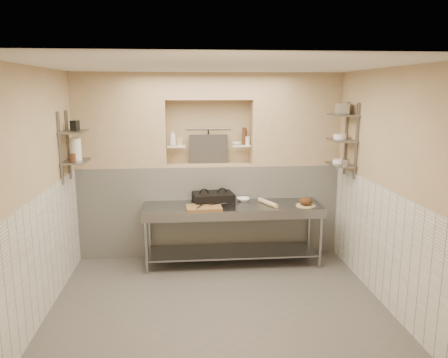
{
  "coord_description": "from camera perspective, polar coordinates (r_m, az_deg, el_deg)",
  "views": [
    {
      "loc": [
        -0.36,
        -4.92,
        2.54
      ],
      "look_at": [
        0.16,
        0.9,
        1.35
      ],
      "focal_mm": 35.0,
      "sensor_mm": 36.0,
      "label": 1
    }
  ],
  "objects": [
    {
      "name": "splash_panel",
      "position": [
        6.84,
        -2.01,
        3.94
      ],
      "size": [
        0.6,
        0.08,
        0.45
      ],
      "primitive_type": "cube",
      "rotation": [
        -0.14,
        0.0,
        0.0
      ],
      "color": "#383330",
      "rests_on": "alcove_sill"
    },
    {
      "name": "basket_right",
      "position": [
        6.42,
        15.15,
        8.87
      ],
      "size": [
        0.26,
        0.29,
        0.15
      ],
      "primitive_type": "cube",
      "rotation": [
        0.0,
        0.0,
        -0.3
      ],
      "color": "gray",
      "rests_on": "wall_shelf_right_upper"
    },
    {
      "name": "box_left_upper",
      "position": [
        6.24,
        -18.9,
        6.65
      ],
      "size": [
        0.12,
        0.12,
        0.13
      ],
      "primitive_type": "cube",
      "rotation": [
        0.0,
        0.0,
        -0.35
      ],
      "color": "black",
      "rests_on": "wall_shelf_left_upper"
    },
    {
      "name": "wall_shelf_left_upper",
      "position": [
        6.17,
        -19.02,
        5.87
      ],
      "size": [
        0.3,
        0.5,
        0.03
      ],
      "primitive_type": "cube",
      "color": "slate",
      "rests_on": "wall_left"
    },
    {
      "name": "knife_blade",
      "position": [
        6.23,
        -0.81,
        -3.29
      ],
      "size": [
        0.27,
        0.14,
        0.01
      ],
      "primitive_type": "cube",
      "rotation": [
        0.0,
        0.0,
        0.41
      ],
      "color": "gray",
      "rests_on": "cutting_board"
    },
    {
      "name": "jug_left",
      "position": [
        6.23,
        -18.82,
        3.71
      ],
      "size": [
        0.15,
        0.15,
        0.3
      ],
      "primitive_type": "cylinder",
      "color": "white",
      "rests_on": "wall_shelf_left_lower"
    },
    {
      "name": "bottle_soap",
      "position": [
        6.66,
        -6.71,
        5.35
      ],
      "size": [
        0.12,
        0.12,
        0.24
      ],
      "primitive_type": "imported",
      "rotation": [
        0.0,
        0.0,
        0.35
      ],
      "color": "white",
      "rests_on": "alcove_shelf_left"
    },
    {
      "name": "backwall_header",
      "position": [
        6.68,
        -2.02,
        12.02
      ],
      "size": [
        1.3,
        0.4,
        0.4
      ],
      "primitive_type": "cube",
      "color": "tan",
      "rests_on": "backwall_lower"
    },
    {
      "name": "bowl_right_mid",
      "position": [
        6.47,
        14.92,
        5.41
      ],
      "size": [
        0.18,
        0.18,
        0.07
      ],
      "primitive_type": "cylinder",
      "color": "white",
      "rests_on": "wall_shelf_right_mid"
    },
    {
      "name": "wall_shelf_right_mid",
      "position": [
        6.4,
        15.12,
        4.92
      ],
      "size": [
        0.3,
        0.5,
        0.02
      ],
      "primitive_type": "cube",
      "color": "slate",
      "rests_on": "wall_right"
    },
    {
      "name": "backwall_lower",
      "position": [
        6.93,
        -1.91,
        -3.9
      ],
      "size": [
        4.0,
        0.4,
        1.4
      ],
      "primitive_type": "cube",
      "color": "white",
      "rests_on": "floor"
    },
    {
      "name": "bread_board",
      "position": [
        6.42,
        10.61,
        -3.43
      ],
      "size": [
        0.28,
        0.28,
        0.02
      ],
      "primitive_type": "cylinder",
      "color": "#DEC487",
      "rests_on": "prep_table"
    },
    {
      "name": "panini_press",
      "position": [
        6.45,
        -1.42,
        -2.51
      ],
      "size": [
        0.63,
        0.5,
        0.16
      ],
      "rotation": [
        0.0,
        0.0,
        0.14
      ],
      "color": "black",
      "rests_on": "prep_table"
    },
    {
      "name": "shelf_rail_right_b",
      "position": [
        6.26,
        16.91,
        4.69
      ],
      "size": [
        0.03,
        0.03,
        1.05
      ],
      "primitive_type": "cube",
      "color": "slate",
      "rests_on": "wall_right"
    },
    {
      "name": "condiment_a",
      "position": [
        6.8,
        2.78,
        5.45
      ],
      "size": [
        0.06,
        0.06,
        0.22
      ],
      "primitive_type": "cylinder",
      "color": "#452717",
      "rests_on": "alcove_shelf_right"
    },
    {
      "name": "shelf_rail_right_a",
      "position": [
        6.63,
        15.63,
        5.12
      ],
      "size": [
        0.03,
        0.03,
        1.05
      ],
      "primitive_type": "cube",
      "color": "slate",
      "rests_on": "wall_right"
    },
    {
      "name": "prep_table",
      "position": [
        6.43,
        1.17,
        -5.67
      ],
      "size": [
        2.6,
        0.7,
        0.9
      ],
      "color": "gray",
      "rests_on": "floor"
    },
    {
      "name": "jar_alcove",
      "position": [
        6.76,
        -5.81,
        4.96
      ],
      "size": [
        0.08,
        0.08,
        0.13
      ],
      "primitive_type": "cube",
      "color": "tan",
      "rests_on": "alcove_shelf_left"
    },
    {
      "name": "wall_shelf_left_lower",
      "position": [
        6.22,
        -18.78,
        2.21
      ],
      "size": [
        0.3,
        0.5,
        0.02
      ],
      "primitive_type": "cube",
      "color": "slate",
      "rests_on": "wall_left"
    },
    {
      "name": "alcove_shelf_right",
      "position": [
        6.78,
        2.27,
        4.38
      ],
      "size": [
        0.28,
        0.16,
        0.02
      ],
      "primitive_type": "cube",
      "color": "white",
      "rests_on": "backwall_lower"
    },
    {
      "name": "ceiling",
      "position": [
        4.94,
        -0.91,
        15.11
      ],
      "size": [
        4.0,
        3.9,
        0.1
      ],
      "primitive_type": "cube",
      "color": "silver",
      "rests_on": "ground"
    },
    {
      "name": "rolling_pin",
      "position": [
        6.39,
        5.74,
        -3.11
      ],
      "size": [
        0.23,
        0.42,
        0.07
      ],
      "primitive_type": "cylinder",
      "rotation": [
        1.57,
        0.0,
        0.41
      ],
      "color": "#DEC487",
      "rests_on": "prep_table"
    },
    {
      "name": "wainscot_left",
      "position": [
        5.5,
        -22.26,
        -8.93
      ],
      "size": [
        0.02,
        3.9,
        1.4
      ],
      "primitive_type": "cube",
      "color": "white",
      "rests_on": "floor"
    },
    {
      "name": "condiment_b",
      "position": [
        6.77,
        2.67,
        5.61
      ],
      "size": [
        0.07,
        0.07,
        0.27
      ],
      "primitive_type": "cylinder",
      "color": "#452717",
      "rests_on": "alcove_shelf_right"
    },
    {
      "name": "hanging_steel",
      "position": [
        6.87,
        -2.04,
        5.15
      ],
      "size": [
        0.02,
        0.02,
        0.3
      ],
      "primitive_type": "cylinder",
      "color": "black",
      "rests_on": "utensil_rail"
    },
    {
      "name": "bowl_right",
      "position": [
        6.5,
        14.79,
        2.27
      ],
      "size": [
        0.18,
        0.18,
        0.05
      ],
      "primitive_type": "cylinder",
      "color": "white",
      "rests_on": "wall_shelf_right_lower"
    },
    {
      "name": "mixing_bowl",
      "position": [
        6.6,
        2.53,
        -2.69
      ],
      "size": [
        0.2,
        0.2,
        0.05
      ],
      "primitive_type": "imported",
      "rotation": [
        0.0,
        0.0,
        0.04
      ],
      "color": "white",
      "rests_on": "prep_table"
    },
    {
      "name": "wall_front",
      "position": [
        3.16,
        1.87,
        -9.65
      ],
      "size": [
        4.0,
        0.1,
        2.8
      ],
      "primitive_type": "cube",
      "color": "tan",
      "rests_on": "ground"
    },
    {
      "name": "cutting_board",
      "position": [
        6.14,
        -2.65,
        -3.79
      ],
      "size": [
        0.51,
        0.37,
        0.04
      ],
      "primitive_type": "cube",
      "rotation": [
        0.0,
        0.0,
        0.05
      ],
      "color": "brown",
      "rests_on": "prep_table"
    },
    {
      "name": "wall_shelf_right_upper",
      "position": [
        6.37,
        15.29,
        8.05
      ],
      "size": [
        0.3,
        0.5,
        0.03
      ],
      "primitive_type": "cube",
      "color": "slate",
      "rests_on": "wall_right"
    },
    {
      "name": "bowl_alcove",
      "position": [
        6.74,
        1.65,
        4.64
      ],
      "size": [
        0.16,
        0.16,
        0.04
      ],
      "primitive_type": "imported",
      "rotation": [
        0.0,
        0.0,
        0.18
      ],
      "color": "white",
      "rests_on": "alcove_shelf_right"
    },
    {
      "name": "canister_right",
      "position": [
        6.26,
        15.59,
        2.08
      ],
      "size": [
        0.09,
        0.09,
        0.09
      ],
      "primitive_type": "cylinder",
      "color": "gray",
      "rests_on": "wall_shelf_right_lower"
    },
    {
      "name": "alcove_sill",
      "position": [
        6.78,
        -1.95,
        1.9
      ],
      "size": [
        1.3,
        0.4,
        0.02
      ],
      "primitive_type": "cube",
      "color": "tan",
      "rests_on": "backwall_lower"
    },
    {
      "name": "wall_shelf_right_lower",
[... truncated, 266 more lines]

